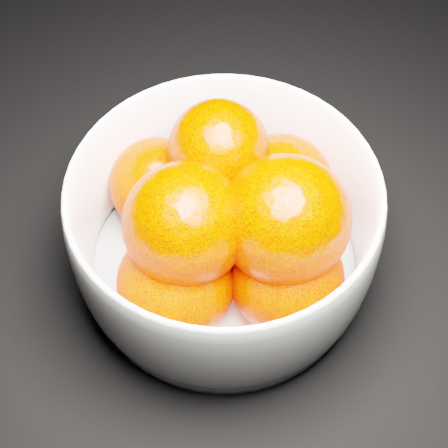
{
  "coord_description": "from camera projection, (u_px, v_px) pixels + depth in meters",
  "views": [
    {
      "loc": [
        -0.16,
        -0.27,
        0.45
      ],
      "look_at": [
        -0.14,
        -0.0,
        0.06
      ],
      "focal_mm": 50.0,
      "sensor_mm": 36.0,
      "label": 1
    }
  ],
  "objects": [
    {
      "name": "ground",
      "position": [
        390.0,
        254.0,
        0.53
      ],
      "size": [
        3.0,
        3.0,
        0.0
      ],
      "primitive_type": "cube",
      "color": "black",
      "rests_on": "ground"
    },
    {
      "name": "bowl",
      "position": [
        224.0,
        228.0,
        0.48
      ],
      "size": [
        0.23,
        0.23,
        0.11
      ],
      "rotation": [
        0.0,
        0.0,
        -0.09
      ],
      "color": "white",
      "rests_on": "ground"
    },
    {
      "name": "orange_pile",
      "position": [
        231.0,
        221.0,
        0.46
      ],
      "size": [
        0.18,
        0.18,
        0.14
      ],
      "color": "#FB2700",
      "rests_on": "bowl"
    }
  ]
}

